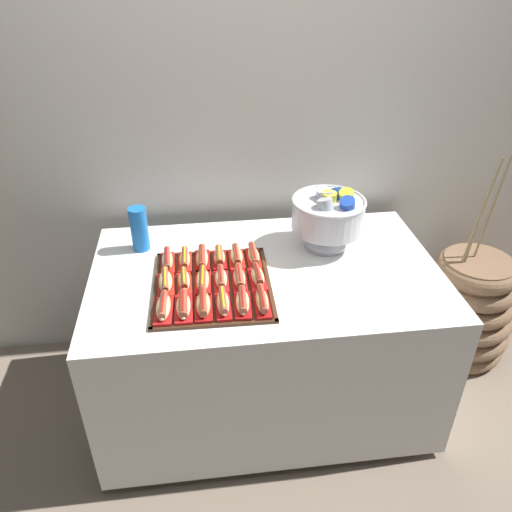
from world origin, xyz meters
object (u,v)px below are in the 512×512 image
(punch_bowl, at_px, (329,213))
(hot_dog_12, at_px, (167,261))
(hot_dog_7, at_px, (184,281))
(cup_stack, at_px, (139,229))
(hot_dog_10, at_px, (239,278))
(hot_dog_1, at_px, (183,306))
(hot_dog_2, at_px, (203,305))
(hot_dog_0, at_px, (163,308))
(hot_dog_9, at_px, (221,279))
(hot_dog_6, at_px, (166,282))
(hot_dog_5, at_px, (262,301))
(hot_dog_15, at_px, (219,258))
(hot_dog_17, at_px, (254,256))
(hot_dog_8, at_px, (203,281))
(hot_dog_11, at_px, (258,277))
(hot_dog_16, at_px, (237,257))
(floor_vase, at_px, (467,308))
(hot_dog_13, at_px, (185,260))
(buffet_table, at_px, (265,335))
(hot_dog_3, at_px, (223,303))
(serving_tray, at_px, (212,286))
(hot_dog_4, at_px, (243,303))
(hot_dog_14, at_px, (202,259))

(punch_bowl, bearing_deg, hot_dog_12, -172.91)
(hot_dog_7, xyz_separation_m, cup_stack, (-0.19, 0.34, 0.07))
(hot_dog_10, bearing_deg, hot_dog_7, 178.77)
(hot_dog_1, height_order, hot_dog_2, hot_dog_2)
(hot_dog_0, height_order, cup_stack, cup_stack)
(hot_dog_9, xyz_separation_m, cup_stack, (-0.34, 0.34, 0.07))
(hot_dog_1, relative_size, hot_dog_6, 1.04)
(hot_dog_6, relative_size, hot_dog_7, 1.08)
(hot_dog_5, relative_size, hot_dog_15, 1.16)
(punch_bowl, bearing_deg, hot_dog_6, -160.73)
(hot_dog_9, bearing_deg, cup_stack, 135.05)
(hot_dog_17, bearing_deg, hot_dog_9, -133.51)
(hot_dog_6, height_order, hot_dog_17, hot_dog_6)
(hot_dog_8, xyz_separation_m, hot_dog_15, (0.08, 0.16, 0.00))
(hot_dog_11, height_order, hot_dog_16, hot_dog_11)
(hot_dog_9, distance_m, hot_dog_17, 0.22)
(hot_dog_12, bearing_deg, floor_vase, 5.12)
(hot_dog_1, xyz_separation_m, cup_stack, (-0.19, 0.51, 0.07))
(hot_dog_2, height_order, hot_dog_12, hot_dog_2)
(hot_dog_5, height_order, hot_dog_13, hot_dog_5)
(hot_dog_5, bearing_deg, hot_dog_17, 88.77)
(hot_dog_13, bearing_deg, buffet_table, -11.92)
(hot_dog_3, bearing_deg, hot_dog_13, 113.21)
(hot_dog_0, xyz_separation_m, hot_dog_11, (0.38, 0.16, 0.00))
(hot_dog_10, bearing_deg, floor_vase, 13.83)
(serving_tray, bearing_deg, hot_dog_5, -42.58)
(hot_dog_6, relative_size, hot_dog_15, 1.09)
(hot_dog_2, bearing_deg, hot_dog_17, 54.48)
(buffet_table, distance_m, cup_stack, 0.76)
(hot_dog_10, height_order, hot_dog_17, same)
(hot_dog_9, bearing_deg, hot_dog_4, -66.79)
(floor_vase, bearing_deg, hot_dog_17, -172.89)
(hot_dog_2, relative_size, hot_dog_10, 1.01)
(hot_dog_16, bearing_deg, floor_vase, 6.61)
(hot_dog_14, distance_m, hot_dog_15, 0.08)
(hot_dog_7, bearing_deg, hot_dog_2, -66.79)
(cup_stack, bearing_deg, hot_dog_11, -35.07)
(hot_dog_13, distance_m, hot_dog_14, 0.08)
(hot_dog_5, xyz_separation_m, hot_dog_15, (-0.14, 0.33, 0.00))
(buffet_table, xyz_separation_m, hot_dog_15, (-0.20, 0.07, 0.41))
(floor_vase, bearing_deg, hot_dog_9, -166.98)
(hot_dog_0, relative_size, cup_stack, 0.86)
(hot_dog_9, height_order, hot_dog_17, hot_dog_9)
(hot_dog_7, height_order, hot_dog_17, hot_dog_7)
(hot_dog_10, distance_m, hot_dog_14, 0.22)
(serving_tray, distance_m, cup_stack, 0.47)
(hot_dog_8, relative_size, hot_dog_11, 1.14)
(hot_dog_9, bearing_deg, buffet_table, 25.44)
(hot_dog_0, height_order, hot_dog_17, hot_dog_0)
(floor_vase, relative_size, hot_dog_5, 6.52)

